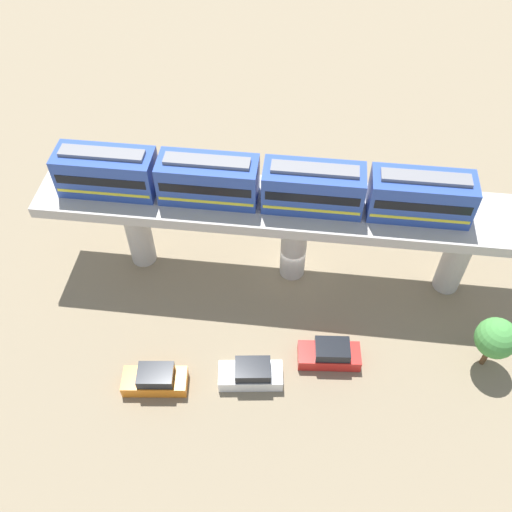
% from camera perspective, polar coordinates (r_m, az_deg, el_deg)
% --- Properties ---
extents(ground_plane, '(120.00, 120.00, 0.00)m').
position_cam_1_polar(ground_plane, '(43.83, 3.62, -1.52)').
color(ground_plane, '#84755B').
extents(viaduct, '(5.20, 35.80, 7.27)m').
position_cam_1_polar(viaduct, '(39.57, 4.02, 3.69)').
color(viaduct, '#B7B2AA').
rests_on(viaduct, ground).
extents(train, '(2.64, 27.45, 3.24)m').
position_cam_1_polar(train, '(37.53, 0.44, 7.31)').
color(train, '#2D4CA5').
rests_on(train, viaduct).
extents(parked_car_red, '(2.16, 4.34, 1.76)m').
position_cam_1_polar(parked_car_red, '(38.97, 7.45, -9.79)').
color(parked_car_red, red).
rests_on(parked_car_red, ground).
extents(parked_car_orange, '(2.25, 4.37, 1.76)m').
position_cam_1_polar(parked_car_orange, '(38.28, -10.12, -12.18)').
color(parked_car_orange, orange).
rests_on(parked_car_orange, ground).
extents(parked_car_white, '(2.30, 4.39, 1.76)m').
position_cam_1_polar(parked_car_white, '(37.91, -0.49, -11.82)').
color(parked_car_white, white).
rests_on(parked_car_white, ground).
extents(tree_near_viaduct, '(2.69, 2.69, 4.43)m').
position_cam_1_polar(tree_near_viaduct, '(39.68, 23.04, -7.65)').
color(tree_near_viaduct, brown).
rests_on(tree_near_viaduct, ground).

